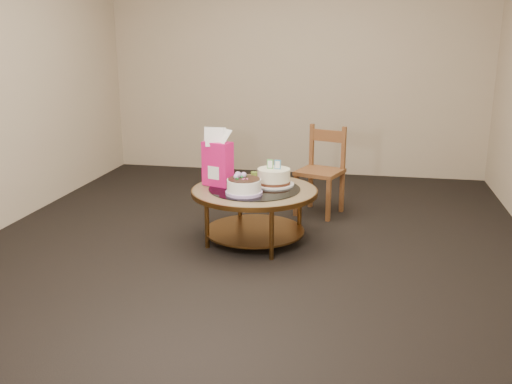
% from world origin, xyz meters
% --- Properties ---
extents(ground, '(5.00, 5.00, 0.00)m').
position_xyz_m(ground, '(0.00, 0.00, 0.00)').
color(ground, black).
rests_on(ground, ground).
extents(room_walls, '(4.52, 5.02, 2.61)m').
position_xyz_m(room_walls, '(0.00, 0.00, 1.54)').
color(room_walls, '#BFAB91').
rests_on(room_walls, ground).
extents(coffee_table, '(1.02, 1.02, 0.46)m').
position_xyz_m(coffee_table, '(0.00, -0.00, 0.38)').
color(coffee_table, brown).
rests_on(coffee_table, ground).
extents(decorated_cake, '(0.29, 0.29, 0.17)m').
position_xyz_m(decorated_cake, '(-0.05, -0.18, 0.51)').
color(decorated_cake, '#B999D8').
rests_on(decorated_cake, coffee_table).
extents(cream_cake, '(0.34, 0.34, 0.21)m').
position_xyz_m(cream_cake, '(0.14, 0.14, 0.52)').
color(cream_cake, white).
rests_on(cream_cake, coffee_table).
extents(gift_bag, '(0.26, 0.22, 0.47)m').
position_xyz_m(gift_bag, '(-0.31, 0.04, 0.69)').
color(gift_bag, '#EE1675').
rests_on(gift_bag, coffee_table).
extents(pillar_candle, '(0.11, 0.11, 0.08)m').
position_xyz_m(pillar_candle, '(-0.05, 0.25, 0.48)').
color(pillar_candle, tan).
rests_on(pillar_candle, coffee_table).
extents(dining_chair, '(0.48, 0.48, 0.83)m').
position_xyz_m(dining_chair, '(0.47, 0.90, 0.42)').
color(dining_chair, brown).
rests_on(dining_chair, ground).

